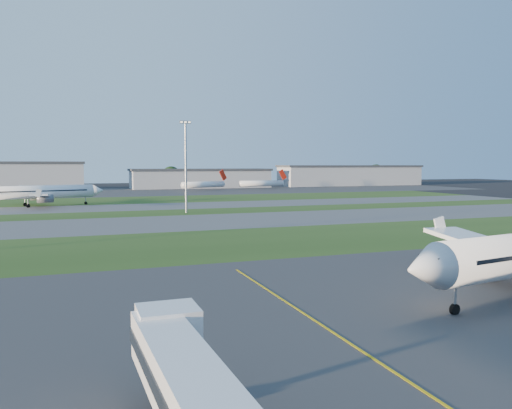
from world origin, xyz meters
name	(u,v)px	position (x,y,z in m)	size (l,w,h in m)	color
ground	(299,361)	(0.00, 0.00, 0.00)	(700.00, 700.00, 0.00)	black
apron_near	(299,361)	(0.00, 0.00, 0.01)	(300.00, 70.00, 0.01)	#333335
grass_strip_a	(168,246)	(0.00, 52.00, 0.01)	(300.00, 34.00, 0.01)	#274416
taxiway_a	(143,224)	(0.00, 85.00, 0.01)	(300.00, 32.00, 0.01)	#515154
grass_strip_b	(131,214)	(0.00, 110.00, 0.01)	(300.00, 18.00, 0.01)	#274416
taxiway_b	(124,208)	(0.00, 132.00, 0.01)	(300.00, 26.00, 0.01)	#515154
grass_strip_c	(116,200)	(0.00, 165.00, 0.01)	(300.00, 40.00, 0.01)	#274416
apron_far	(106,192)	(0.00, 225.00, 0.01)	(400.00, 80.00, 0.01)	#333335
yellow_line	(362,352)	(5.00, 0.00, 0.00)	(0.25, 60.00, 0.02)	gold
airliner_taxiing	(38,192)	(-25.75, 145.13, 4.59)	(41.32, 34.65, 13.08)	white
mini_jet_near	(204,184)	(48.68, 223.16, 3.28)	(27.17, 12.68, 9.48)	white
mini_jet_far	(262,183)	(83.09, 228.00, 3.28)	(28.64, 5.09, 9.48)	white
light_mast_centre	(186,160)	(15.00, 108.00, 14.81)	(3.20, 0.70, 25.80)	gray
hangar_west	(12,176)	(-45.00, 255.00, 7.64)	(71.40, 23.00, 15.20)	#ABADB3
hangar_east	(201,178)	(55.00, 255.00, 5.64)	(81.60, 23.00, 11.20)	#ABADB3
hangar_far_east	(350,175)	(155.00, 255.00, 6.64)	(96.90, 23.00, 13.20)	#ABADB3
tree_mid_west	(64,179)	(-20.00, 266.00, 5.84)	(9.90, 9.90, 10.80)	black
tree_mid_east	(171,176)	(40.00, 269.00, 6.81)	(11.55, 11.55, 12.60)	black
tree_east	(287,176)	(115.00, 267.00, 6.16)	(10.45, 10.45, 11.40)	black
tree_far_east	(376,173)	(185.00, 271.00, 7.46)	(12.65, 12.65, 13.80)	black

